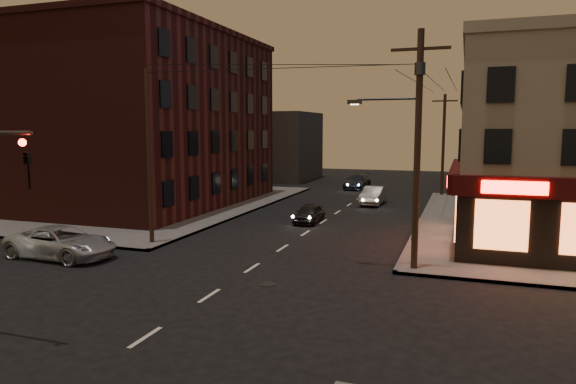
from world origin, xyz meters
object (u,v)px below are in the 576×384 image
at_px(sedan_mid, 373,196).
at_px(fire_hydrant, 414,239).
at_px(suv_cross, 61,242).
at_px(sedan_near, 309,213).
at_px(sedan_far, 357,181).

relative_size(sedan_mid, fire_hydrant, 6.50).
bearing_deg(suv_cross, sedan_near, -31.22).
relative_size(suv_cross, sedan_far, 1.06).
bearing_deg(suv_cross, sedan_mid, -24.09).
distance_m(suv_cross, sedan_far, 33.46).
relative_size(suv_cross, sedan_near, 1.49).
bearing_deg(fire_hydrant, sedan_mid, 107.19).
bearing_deg(fire_hydrant, sedan_near, 142.82).
bearing_deg(suv_cross, fire_hydrant, -62.64).
height_order(suv_cross, fire_hydrant, suv_cross).
relative_size(sedan_near, sedan_far, 0.71).
bearing_deg(sedan_far, suv_cross, -101.30).
relative_size(sedan_far, fire_hydrant, 7.53).
xyz_separation_m(sedan_mid, fire_hydrant, (4.59, -14.84, -0.21)).
bearing_deg(fire_hydrant, sedan_far, 107.57).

